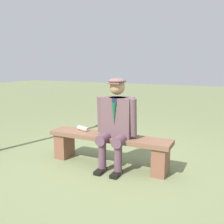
{
  "coord_description": "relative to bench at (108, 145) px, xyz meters",
  "views": [
    {
      "loc": [
        -1.61,
        3.27,
        1.5
      ],
      "look_at": [
        -0.06,
        0.0,
        0.81
      ],
      "focal_mm": 41.11,
      "sensor_mm": 36.0,
      "label": 1
    }
  ],
  "objects": [
    {
      "name": "ground_plane",
      "position": [
        0.0,
        0.0,
        -0.31
      ],
      "size": [
        30.0,
        30.0,
        0.0
      ],
      "primitive_type": "plane",
      "color": "#6C764C"
    },
    {
      "name": "bench",
      "position": [
        0.0,
        0.0,
        0.0
      ],
      "size": [
        1.87,
        0.36,
        0.46
      ],
      "color": "brown",
      "rests_on": "ground"
    },
    {
      "name": "seated_man",
      "position": [
        -0.15,
        0.06,
        0.4
      ],
      "size": [
        0.61,
        0.55,
        1.3
      ],
      "color": "brown",
      "rests_on": "ground"
    },
    {
      "name": "rolled_magazine",
      "position": [
        0.47,
        -0.06,
        0.18
      ],
      "size": [
        0.22,
        0.13,
        0.07
      ],
      "primitive_type": "cylinder",
      "rotation": [
        0.0,
        1.57,
        -0.31
      ],
      "color": "beige",
      "rests_on": "bench"
    }
  ]
}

